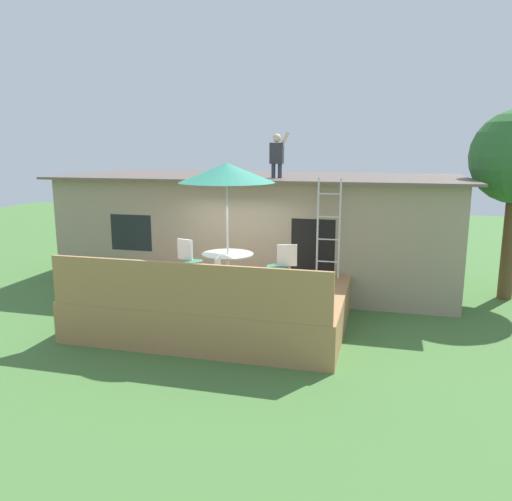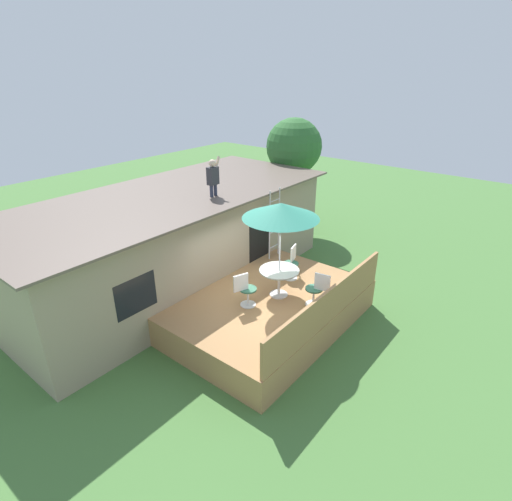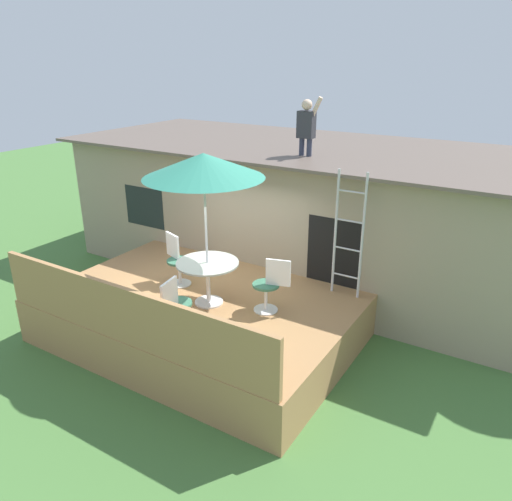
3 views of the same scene
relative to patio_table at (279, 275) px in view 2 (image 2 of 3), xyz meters
The scene contains 12 objects.
ground_plane 1.42m from the patio_table, 143.49° to the left, with size 40.00×40.00×0.00m, color #477538.
house 3.81m from the patio_table, 94.03° to the left, with size 10.50×4.50×2.91m.
deck 1.04m from the patio_table, 143.49° to the left, with size 5.23×3.76×0.80m, color #A87A4C.
deck_railing 1.66m from the patio_table, 99.30° to the right, with size 5.13×0.08×0.90m, color #A87A4C.
patio_table is the anchor object (origin of this frame).
patio_umbrella 1.76m from the patio_table, 90.00° to the left, with size 1.90×1.90×2.54m.
step_ladder 2.44m from the patio_table, 39.57° to the left, with size 0.52×0.04×2.20m.
person_figure 3.44m from the patio_table, 80.92° to the left, with size 0.47×0.20×1.11m.
patio_chair_left 1.02m from the patio_table, 160.36° to the left, with size 0.60×0.44×0.92m.
patio_chair_right 1.08m from the patio_table, 16.34° to the left, with size 0.61×0.44×0.92m.
patio_chair_near 1.06m from the patio_table, 80.87° to the right, with size 0.44×0.62×0.92m.
backyard_tree 7.24m from the patio_table, 31.35° to the left, with size 2.19×2.19×4.52m.
Camera 2 is at (-7.36, -5.54, 6.35)m, focal length 28.52 mm.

